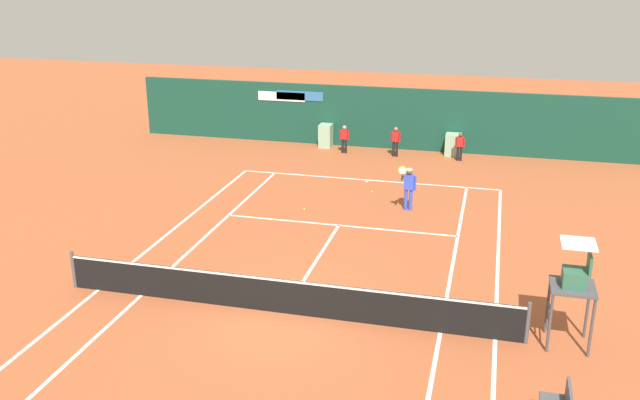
{
  "coord_description": "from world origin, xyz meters",
  "views": [
    {
      "loc": [
        4.87,
        -15.17,
        8.6
      ],
      "look_at": [
        -0.7,
        6.56,
        0.8
      ],
      "focal_mm": 39.09,
      "sensor_mm": 36.0,
      "label": 1
    }
  ],
  "objects": [
    {
      "name": "ground_plane",
      "position": [
        -0.0,
        0.58,
        0.0
      ],
      "size": [
        80.0,
        80.0,
        0.01
      ],
      "color": "#A8512D"
    },
    {
      "name": "tennis_net",
      "position": [
        0.0,
        0.0,
        0.51
      ],
      "size": [
        12.1,
        0.1,
        1.07
      ],
      "color": "#4C4C51",
      "rests_on": "ground_plane"
    },
    {
      "name": "sponsor_back_wall",
      "position": [
        0.0,
        16.97,
        1.4
      ],
      "size": [
        25.0,
        1.02,
        2.9
      ],
      "color": "#144233",
      "rests_on": "ground_plane"
    },
    {
      "name": "umpire_chair",
      "position": [
        6.92,
        0.2,
        1.64
      ],
      "size": [
        1.0,
        1.0,
        2.59
      ],
      "rotation": [
        0.0,
        0.0,
        1.57
      ],
      "color": "#47474C",
      "rests_on": "ground_plane"
    },
    {
      "name": "player_on_baseline",
      "position": [
        2.07,
        8.5,
        0.94
      ],
      "size": [
        0.6,
        0.67,
        1.79
      ],
      "rotation": [
        0.0,
        0.0,
        3.2
      ],
      "color": "blue",
      "rests_on": "ground_plane"
    },
    {
      "name": "ball_kid_left_post",
      "position": [
        0.55,
        15.57,
        0.79
      ],
      "size": [
        0.45,
        0.23,
        1.38
      ],
      "rotation": [
        0.0,
        0.0,
        2.97
      ],
      "color": "black",
      "rests_on": "ground_plane"
    },
    {
      "name": "ball_kid_centre_post",
      "position": [
        -1.84,
        15.57,
        0.76
      ],
      "size": [
        0.44,
        0.19,
        1.31
      ],
      "rotation": [
        0.0,
        0.0,
        3.07
      ],
      "color": "black",
      "rests_on": "ground_plane"
    },
    {
      "name": "ball_kid_right_post",
      "position": [
        3.44,
        15.57,
        0.74
      ],
      "size": [
        0.43,
        0.18,
        1.29
      ],
      "rotation": [
        0.0,
        0.0,
        3.11
      ],
      "color": "black",
      "rests_on": "ground_plane"
    },
    {
      "name": "tennis_ball_by_sideline",
      "position": [
        0.45,
        10.14,
        0.03
      ],
      "size": [
        0.07,
        0.07,
        0.07
      ],
      "primitive_type": "sphere",
      "color": "#CCE033",
      "rests_on": "ground_plane"
    },
    {
      "name": "tennis_ball_near_service_line",
      "position": [
        -1.55,
        7.58,
        0.03
      ],
      "size": [
        0.07,
        0.07,
        0.07
      ],
      "primitive_type": "sphere",
      "color": "#CCE033",
      "rests_on": "ground_plane"
    }
  ]
}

